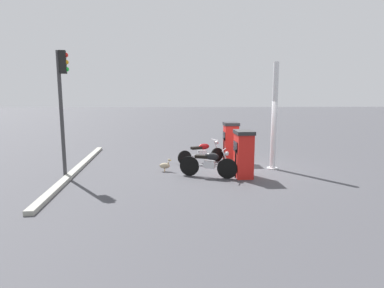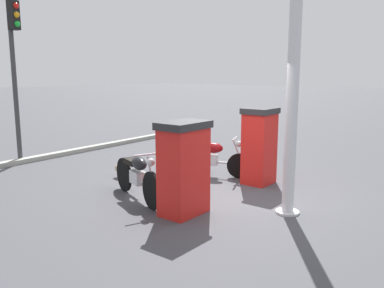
{
  "view_description": "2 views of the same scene",
  "coord_description": "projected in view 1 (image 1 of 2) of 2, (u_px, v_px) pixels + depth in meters",
  "views": [
    {
      "loc": [
        2.29,
        11.48,
        2.73
      ],
      "look_at": [
        1.73,
        0.3,
        0.99
      ],
      "focal_mm": 29.58,
      "sensor_mm": 36.0,
      "label": 1
    },
    {
      "loc": [
        -4.2,
        6.21,
        2.36
      ],
      "look_at": [
        0.72,
        0.22,
        0.98
      ],
      "focal_mm": 37.84,
      "sensor_mm": 36.0,
      "label": 2
    }
  ],
  "objects": [
    {
      "name": "ground_plane",
      "position": [
        238.0,
        168.0,
        11.87
      ],
      "size": [
        120.0,
        120.0,
        0.0
      ],
      "primitive_type": "plane",
      "color": "#424247"
    },
    {
      "name": "fuel_pump_near",
      "position": [
        231.0,
        142.0,
        12.96
      ],
      "size": [
        0.64,
        0.71,
        1.63
      ],
      "color": "red",
      "rests_on": "ground"
    },
    {
      "name": "fuel_pump_far",
      "position": [
        243.0,
        154.0,
        10.52
      ],
      "size": [
        0.63,
        0.88,
        1.57
      ],
      "color": "red",
      "rests_on": "ground"
    },
    {
      "name": "motorcycle_near_pump",
      "position": [
        202.0,
        152.0,
        12.78
      ],
      "size": [
        1.92,
        0.95,
        0.92
      ],
      "color": "black",
      "rests_on": "ground"
    },
    {
      "name": "motorcycle_far_pump",
      "position": [
        209.0,
        163.0,
        10.54
      ],
      "size": [
        1.88,
        0.84,
        0.98
      ],
      "color": "black",
      "rests_on": "ground"
    },
    {
      "name": "wandering_duck",
      "position": [
        165.0,
        165.0,
        11.37
      ],
      "size": [
        0.46,
        0.2,
        0.46
      ],
      "color": "tan",
      "rests_on": "ground"
    },
    {
      "name": "roadside_traffic_light",
      "position": [
        62.0,
        93.0,
        10.2
      ],
      "size": [
        0.4,
        0.28,
        4.13
      ],
      "color": "#38383A",
      "rests_on": "ground"
    },
    {
      "name": "canopy_support_pole",
      "position": [
        274.0,
        119.0,
        11.54
      ],
      "size": [
        0.4,
        0.4,
        3.9
      ],
      "color": "silver",
      "rests_on": "ground"
    },
    {
      "name": "road_edge_kerb",
      "position": [
        78.0,
        169.0,
        11.57
      ],
      "size": [
        0.73,
        8.92,
        0.12
      ],
      "color": "#9E9E93",
      "rests_on": "ground"
    }
  ]
}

